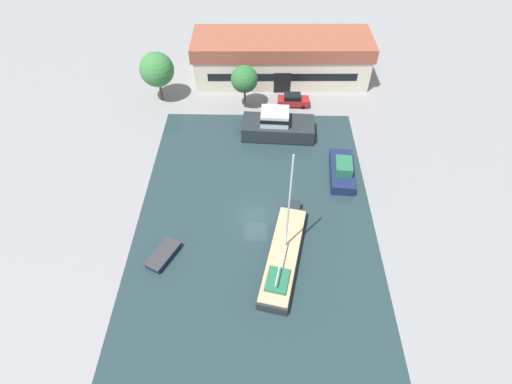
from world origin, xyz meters
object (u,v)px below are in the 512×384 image
quay_tree_near_building (244,79)px  parked_car (293,100)px  small_dinghy (163,255)px  sailboat_moored (284,254)px  motor_cruiser (277,126)px  quay_tree_by_water (157,70)px  cabin_boat (342,170)px  warehouse_building (281,58)px

quay_tree_near_building → parked_car: quay_tree_near_building is taller
parked_car → small_dinghy: 29.05m
sailboat_moored → motor_cruiser: 19.02m
quay_tree_near_building → quay_tree_by_water: size_ratio=0.89×
sailboat_moored → cabin_boat: bearing=70.7°
quay_tree_near_building → small_dinghy: (-6.94, -25.19, -3.97)m
warehouse_building → quay_tree_near_building: (-5.14, -7.72, 1.08)m
small_dinghy → cabin_boat: size_ratio=0.61×
motor_cruiser → small_dinghy: bearing=152.5°
motor_cruiser → small_dinghy: 22.24m
warehouse_building → quay_tree_by_water: bearing=-162.0°
warehouse_building → small_dinghy: bearing=-111.4°
parked_car → cabin_boat: (5.01, -14.04, -0.00)m
motor_cruiser → small_dinghy: size_ratio=2.28×
parked_car → motor_cruiser: motor_cruiser is taller
quay_tree_near_building → small_dinghy: quay_tree_near_building is taller
small_dinghy → cabin_boat: (18.63, 11.62, 0.49)m
warehouse_building → sailboat_moored: size_ratio=2.01×
quay_tree_by_water → warehouse_building: bearing=19.2°
quay_tree_by_water → sailboat_moored: size_ratio=0.54×
warehouse_building → quay_tree_by_water: quay_tree_by_water is taller
warehouse_building → cabin_boat: (6.55, -21.29, -2.41)m
motor_cruiser → quay_tree_by_water: bearing=67.4°
motor_cruiser → small_dinghy: (-11.29, -19.14, -0.95)m
cabin_boat → quay_tree_by_water: bearing=151.5°
warehouse_building → small_dinghy: 35.18m
motor_cruiser → cabin_boat: 10.52m
quay_tree_near_building → sailboat_moored: 25.75m
quay_tree_by_water → cabin_boat: (23.59, -15.35, -3.72)m
quay_tree_near_building → parked_car: size_ratio=1.41×
parked_car → motor_cruiser: 6.93m
quay_tree_by_water → small_dinghy: (4.96, -26.97, -4.21)m
parked_car → cabin_boat: bearing=20.8°
quay_tree_by_water → small_dinghy: 27.74m
parked_car → cabin_boat: 14.91m
warehouse_building → cabin_boat: bearing=-74.1°
quay_tree_near_building → motor_cruiser: 8.04m
small_dinghy → sailboat_moored: bearing=-152.4°
parked_car → quay_tree_by_water: bearing=-92.9°
small_dinghy → parked_car: bearing=-91.0°
warehouse_building → motor_cruiser: size_ratio=2.77×
quay_tree_by_water → quay_tree_near_building: bearing=-8.5°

